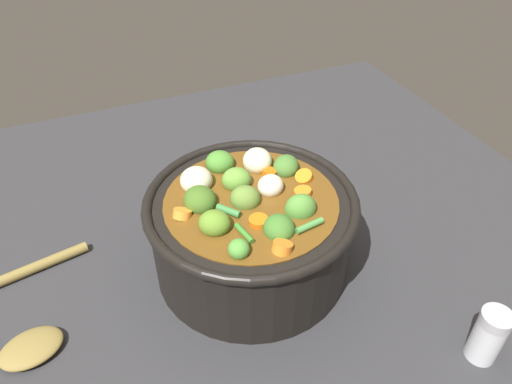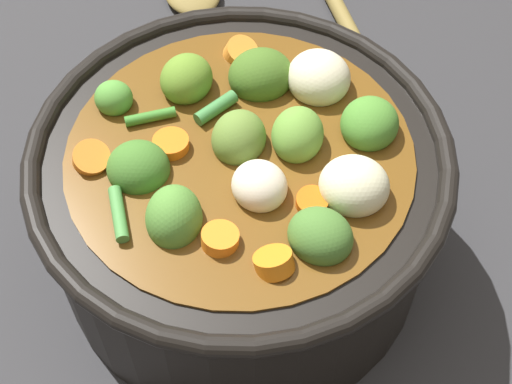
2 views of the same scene
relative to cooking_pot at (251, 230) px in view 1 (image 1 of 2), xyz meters
name	(u,v)px [view 1 (image 1 of 2)]	position (x,y,z in m)	size (l,w,h in m)	color
ground_plane	(252,264)	(0.00, 0.00, -0.07)	(1.10, 1.10, 0.00)	#2D2D30
cooking_pot	(251,230)	(0.00, 0.00, 0.00)	(0.28, 0.28, 0.15)	black
wooden_spoon	(20,317)	(-0.31, 0.02, -0.06)	(0.23, 0.20, 0.02)	olive
salt_shaker	(488,336)	(0.20, -0.25, -0.03)	(0.04, 0.04, 0.08)	silver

